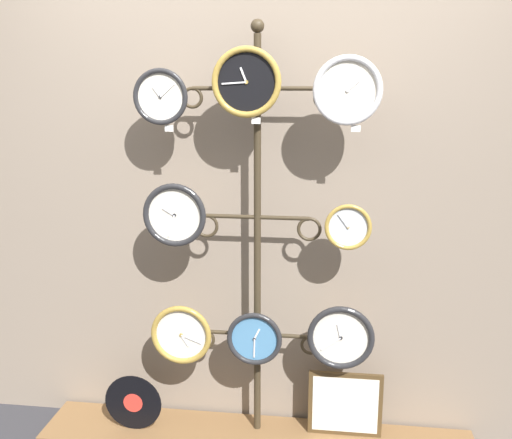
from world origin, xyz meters
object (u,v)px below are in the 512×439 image
at_px(display_stand, 257,324).
at_px(clock_top_center, 246,82).
at_px(clock_top_left, 161,97).
at_px(clock_bottom_right, 341,337).
at_px(clock_top_right, 348,90).
at_px(clock_middle_left, 175,215).
at_px(vinyl_record, 133,403).
at_px(clock_middle_right, 348,227).
at_px(clock_bottom_left, 181,335).
at_px(clock_bottom_center, 254,338).
at_px(picture_frame, 345,404).

height_order(display_stand, clock_top_center, display_stand).
bearing_deg(clock_top_left, clock_bottom_right, -0.20).
xyz_separation_m(clock_top_right, clock_middle_left, (-0.78, 0.01, -0.57)).
bearing_deg(clock_bottom_right, clock_middle_left, -178.62).
relative_size(clock_top_left, vinyl_record, 0.86).
distance_m(clock_top_left, clock_middle_right, 1.04).
bearing_deg(clock_bottom_left, clock_middle_right, -0.02).
xyz_separation_m(clock_bottom_left, clock_bottom_right, (0.78, -0.00, 0.03)).
bearing_deg(display_stand, clock_top_right, -15.97).
height_order(clock_top_right, clock_bottom_left, clock_top_right).
xyz_separation_m(clock_bottom_left, clock_bottom_center, (0.37, -0.02, 0.01)).
distance_m(clock_top_center, vinyl_record, 1.71).
bearing_deg(clock_top_right, clock_bottom_left, 177.49).
xyz_separation_m(clock_bottom_right, vinyl_record, (-1.04, -0.01, -0.42)).
height_order(clock_top_right, clock_middle_right, clock_top_right).
bearing_deg(clock_top_center, display_stand, 70.27).
bearing_deg(picture_frame, vinyl_record, -175.10).
distance_m(clock_middle_right, clock_bottom_right, 0.54).
height_order(clock_middle_left, picture_frame, clock_middle_left).
xyz_separation_m(clock_middle_right, vinyl_record, (-1.06, -0.01, -0.96)).
bearing_deg(clock_top_right, vinyl_record, 178.79).
height_order(clock_top_center, picture_frame, clock_top_center).
height_order(clock_bottom_center, picture_frame, clock_bottom_center).
height_order(clock_middle_left, clock_bottom_left, clock_middle_left).
relative_size(clock_bottom_center, vinyl_record, 0.90).
bearing_deg(clock_bottom_right, clock_bottom_left, 180.00).
relative_size(clock_top_center, clock_bottom_right, 0.97).
distance_m(clock_bottom_center, clock_bottom_right, 0.41).
height_order(clock_top_right, vinyl_record, clock_top_right).
distance_m(clock_middle_left, clock_bottom_center, 0.71).
relative_size(clock_top_right, clock_middle_left, 0.99).
distance_m(clock_top_left, picture_frame, 1.76).
xyz_separation_m(clock_middle_right, clock_bottom_center, (-0.43, -0.02, -0.56)).
bearing_deg(clock_middle_right, clock_bottom_right, 178.99).
bearing_deg(clock_bottom_center, clock_top_right, -1.68).
height_order(clock_top_center, clock_middle_right, clock_top_center).
bearing_deg(clock_top_right, clock_top_center, 177.85).
height_order(clock_middle_left, clock_middle_right, clock_middle_left).
bearing_deg(vinyl_record, clock_middle_right, 0.64).
distance_m(clock_bottom_left, vinyl_record, 0.47).
height_order(clock_top_left, clock_bottom_center, clock_top_left).
height_order(clock_middle_right, clock_bottom_center, clock_middle_right).
bearing_deg(clock_bottom_right, picture_frame, 66.68).
distance_m(clock_top_right, clock_bottom_center, 1.24).
height_order(clock_top_center, vinyl_record, clock_top_center).
distance_m(clock_top_right, clock_bottom_left, 1.42).
bearing_deg(clock_bottom_left, clock_bottom_right, -0.00).
relative_size(clock_middle_left, picture_frame, 0.82).
relative_size(clock_top_center, clock_bottom_left, 1.01).
xyz_separation_m(clock_top_center, clock_bottom_left, (-0.33, 0.02, -1.22)).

